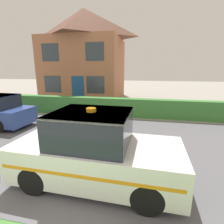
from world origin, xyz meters
TOP-DOWN VIEW (x-y plane):
  - road_strip at (0.00, 4.56)m, footprint 28.00×6.86m
  - garden_hedge at (0.67, 8.64)m, footprint 14.80×0.57m
  - police_car at (0.64, 2.55)m, footprint 3.89×1.75m
  - house_left at (-3.92, 14.47)m, footprint 6.75×5.68m

SIDE VIEW (x-z plane):
  - road_strip at x=0.00m, z-range 0.00..0.01m
  - garden_hedge at x=0.67m, z-range 0.00..1.02m
  - police_car at x=0.64m, z-range -0.11..1.68m
  - house_left at x=-3.92m, z-range 0.08..7.71m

